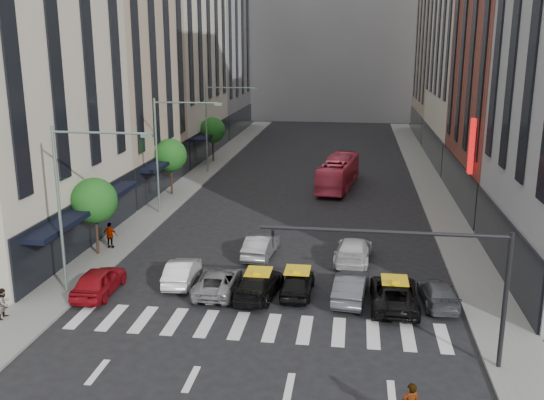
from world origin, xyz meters
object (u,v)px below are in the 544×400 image
at_px(pedestrian_far, 110,235).
at_px(bus, 338,173).
at_px(taxi_left, 259,284).
at_px(taxi_center, 297,283).
at_px(car_white_front, 182,272).
at_px(pedestrian_near, 4,303).
at_px(streetlamp_mid, 168,141).
at_px(streetlamp_near, 75,189).
at_px(streetlamp_far, 215,117).
at_px(car_red, 99,281).

bearing_deg(pedestrian_far, bus, -122.06).
xyz_separation_m(taxi_left, taxi_center, (2.04, 0.49, -0.00)).
distance_m(car_white_front, pedestrian_near, 9.33).
height_order(taxi_center, pedestrian_far, pedestrian_far).
distance_m(taxi_left, bus, 26.06).
xyz_separation_m(streetlamp_mid, pedestrian_far, (-1.39, -8.81, -4.89)).
height_order(car_white_front, taxi_left, taxi_left).
bearing_deg(pedestrian_near, pedestrian_far, -1.63).
xyz_separation_m(streetlamp_near, car_white_front, (4.84, 2.34, -5.22)).
xyz_separation_m(streetlamp_mid, bus, (12.84, 10.94, -4.46)).
bearing_deg(streetlamp_far, car_red, -88.48).
distance_m(streetlamp_far, taxi_center, 32.91).
bearing_deg(streetlamp_near, taxi_left, 6.68).
bearing_deg(streetlamp_near, streetlamp_far, 90.00).
xyz_separation_m(car_white_front, bus, (8.00, 24.59, 0.76)).
bearing_deg(streetlamp_far, pedestrian_near, -93.91).
distance_m(streetlamp_mid, pedestrian_near, 20.27).
distance_m(car_red, taxi_center, 10.73).
relative_size(car_white_front, pedestrian_near, 2.73).
xyz_separation_m(streetlamp_near, streetlamp_mid, (0.00, 16.00, 0.00)).
bearing_deg(streetlamp_near, pedestrian_far, 100.97).
distance_m(car_white_front, taxi_left, 4.76).
bearing_deg(taxi_center, pedestrian_near, 21.45).
distance_m(streetlamp_mid, taxi_center, 19.14).
bearing_deg(streetlamp_mid, pedestrian_far, -98.98).
bearing_deg(car_white_front, pedestrian_near, 35.39).
height_order(taxi_left, taxi_center, same).
distance_m(taxi_left, pedestrian_far, 12.43).
distance_m(streetlamp_mid, taxi_left, 18.39).
distance_m(pedestrian_near, pedestrian_far, 10.74).
height_order(car_white_front, bus, bus).
height_order(streetlamp_near, taxi_center, streetlamp_near).
bearing_deg(pedestrian_far, taxi_left, 154.40).
distance_m(streetlamp_near, streetlamp_far, 32.00).
xyz_separation_m(taxi_center, pedestrian_near, (-13.90, -5.10, 0.22)).
xyz_separation_m(streetlamp_near, car_red, (0.84, 0.18, -5.14)).
distance_m(streetlamp_far, bus, 14.51).
height_order(streetlamp_near, car_white_front, streetlamp_near).
height_order(streetlamp_near, pedestrian_far, streetlamp_near).
relative_size(car_white_front, pedestrian_far, 2.41).
relative_size(streetlamp_near, streetlamp_far, 1.00).
bearing_deg(taxi_left, streetlamp_far, -66.01).
bearing_deg(pedestrian_far, pedestrian_near, 88.19).
bearing_deg(taxi_center, streetlamp_near, 9.24).
distance_m(streetlamp_mid, bus, 17.45).
bearing_deg(bus, car_red, 73.80).
bearing_deg(car_white_front, streetlamp_near, 22.44).
bearing_deg(taxi_left, streetlamp_mid, -50.63).
height_order(streetlamp_mid, pedestrian_near, streetlamp_mid).
height_order(streetlamp_mid, pedestrian_far, streetlamp_mid).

